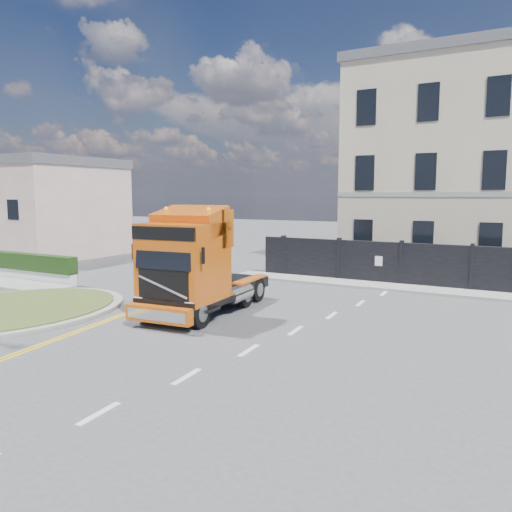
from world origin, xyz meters
The scene contains 9 objects.
ground centered at (0.00, 0.00, 0.00)m, with size 120.00×120.00×0.00m, color #424244.
traffic_island centered at (-7.00, -3.00, 0.08)m, with size 6.80×6.80×0.17m.
hedge_wall centered at (-13.00, 1.50, 0.74)m, with size 8.00×0.55×1.35m.
seaside_bldg_pink centered at (-20.00, 9.00, 3.00)m, with size 8.00×8.00×6.00m, color beige.
seaside_bldg_cream centered at (-28.00, 11.00, 2.50)m, with size 9.00×8.00×5.00m, color silver.
hoarding_fence centered at (6.55, 9.00, 1.00)m, with size 18.80×0.25×2.00m.
georgian_building centered at (6.00, 16.50, 5.77)m, with size 12.30×10.30×12.80m.
pavement_far centered at (6.00, 8.10, 0.06)m, with size 20.00×1.60×0.12m, color gray.
truck centered at (-0.92, -0.36, 1.65)m, with size 2.74×6.30×3.68m.
Camera 1 is at (9.14, -14.13, 4.17)m, focal length 35.00 mm.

